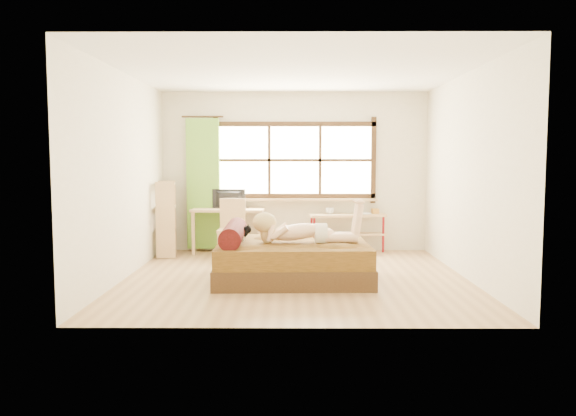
{
  "coord_description": "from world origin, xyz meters",
  "views": [
    {
      "loc": [
        -0.05,
        -7.35,
        1.57
      ],
      "look_at": [
        -0.1,
        0.2,
        0.91
      ],
      "focal_mm": 35.0,
      "sensor_mm": 36.0,
      "label": 1
    }
  ],
  "objects_px": {
    "bookshelf": "(166,219)",
    "bed": "(289,259)",
    "desk": "(228,215)",
    "kitten": "(238,232)",
    "pipe_shelf": "(348,224)",
    "woman": "(304,220)",
    "chair": "(232,225)"
  },
  "relations": [
    {
      "from": "chair",
      "to": "bookshelf",
      "type": "xyz_separation_m",
      "value": [
        -1.07,
        0.05,
        0.09
      ]
    },
    {
      "from": "bed",
      "to": "bookshelf",
      "type": "height_order",
      "value": "bookshelf"
    },
    {
      "from": "kitten",
      "to": "woman",
      "type": "bearing_deg",
      "value": -11.35
    },
    {
      "from": "kitten",
      "to": "chair",
      "type": "xyz_separation_m",
      "value": [
        -0.25,
        1.6,
        -0.09
      ]
    },
    {
      "from": "bed",
      "to": "desk",
      "type": "bearing_deg",
      "value": 114.81
    },
    {
      "from": "woman",
      "to": "bookshelf",
      "type": "bearing_deg",
      "value": 139.02
    },
    {
      "from": "desk",
      "to": "chair",
      "type": "xyz_separation_m",
      "value": [
        0.1,
        -0.36,
        -0.13
      ]
    },
    {
      "from": "kitten",
      "to": "bookshelf",
      "type": "relative_size",
      "value": 0.25
    },
    {
      "from": "kitten",
      "to": "desk",
      "type": "distance_m",
      "value": 1.99
    },
    {
      "from": "bed",
      "to": "desk",
      "type": "relative_size",
      "value": 1.66
    },
    {
      "from": "desk",
      "to": "bed",
      "type": "bearing_deg",
      "value": -61.85
    },
    {
      "from": "kitten",
      "to": "desk",
      "type": "xyz_separation_m",
      "value": [
        -0.35,
        1.96,
        0.04
      ]
    },
    {
      "from": "chair",
      "to": "bookshelf",
      "type": "bearing_deg",
      "value": 178.89
    },
    {
      "from": "kitten",
      "to": "bookshelf",
      "type": "height_order",
      "value": "bookshelf"
    },
    {
      "from": "desk",
      "to": "bookshelf",
      "type": "bearing_deg",
      "value": -160.45
    },
    {
      "from": "desk",
      "to": "bookshelf",
      "type": "relative_size",
      "value": 1.0
    },
    {
      "from": "woman",
      "to": "chair",
      "type": "relative_size",
      "value": 1.47
    },
    {
      "from": "desk",
      "to": "kitten",
      "type": "bearing_deg",
      "value": -78.07
    },
    {
      "from": "chair",
      "to": "bed",
      "type": "bearing_deg",
      "value": -59.78
    },
    {
      "from": "woman",
      "to": "kitten",
      "type": "height_order",
      "value": "woman"
    },
    {
      "from": "kitten",
      "to": "pipe_shelf",
      "type": "xyz_separation_m",
      "value": [
        1.66,
        2.08,
        -0.14
      ]
    },
    {
      "from": "bed",
      "to": "bookshelf",
      "type": "distance_m",
      "value": 2.67
    },
    {
      "from": "bed",
      "to": "pipe_shelf",
      "type": "distance_m",
      "value": 2.41
    },
    {
      "from": "bed",
      "to": "kitten",
      "type": "distance_m",
      "value": 0.76
    },
    {
      "from": "bookshelf",
      "to": "bed",
      "type": "bearing_deg",
      "value": -51.19
    },
    {
      "from": "bed",
      "to": "desk",
      "type": "distance_m",
      "value": 2.33
    },
    {
      "from": "woman",
      "to": "pipe_shelf",
      "type": "bearing_deg",
      "value": 68.85
    },
    {
      "from": "desk",
      "to": "chair",
      "type": "relative_size",
      "value": 1.29
    },
    {
      "from": "desk",
      "to": "pipe_shelf",
      "type": "relative_size",
      "value": 0.92
    },
    {
      "from": "pipe_shelf",
      "to": "desk",
      "type": "bearing_deg",
      "value": 175.36
    },
    {
      "from": "woman",
      "to": "chair",
      "type": "distance_m",
      "value": 2.09
    },
    {
      "from": "pipe_shelf",
      "to": "bookshelf",
      "type": "xyz_separation_m",
      "value": [
        -2.98,
        -0.43,
        0.14
      ]
    }
  ]
}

